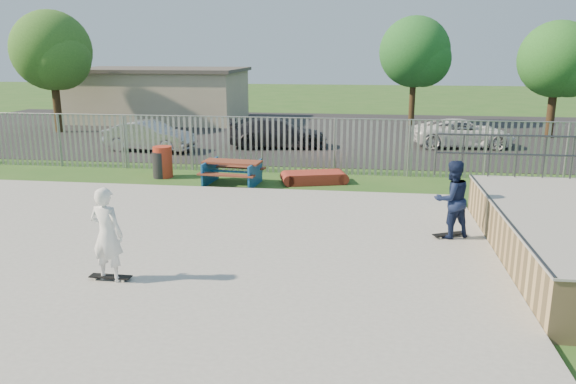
# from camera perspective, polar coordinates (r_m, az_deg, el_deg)

# --- Properties ---
(ground) EXTENTS (120.00, 120.00, 0.00)m
(ground) POSITION_cam_1_polar(r_m,az_deg,el_deg) (12.44, -14.77, -6.75)
(ground) COLOR #29561D
(ground) RESTS_ON ground
(concrete_slab) EXTENTS (15.00, 12.00, 0.15)m
(concrete_slab) POSITION_cam_1_polar(r_m,az_deg,el_deg) (12.41, -14.79, -6.42)
(concrete_slab) COLOR #979792
(concrete_slab) RESTS_ON ground
(fence) EXTENTS (26.04, 16.02, 2.00)m
(fence) POSITION_cam_1_polar(r_m,az_deg,el_deg) (16.05, -5.51, 2.16)
(fence) COLOR gray
(fence) RESTS_ON ground
(picnic_table) EXTENTS (2.03, 1.73, 0.79)m
(picnic_table) POSITION_cam_1_polar(r_m,az_deg,el_deg) (18.60, -5.67, 1.98)
(picnic_table) COLOR brown
(picnic_table) RESTS_ON ground
(funbox) EXTENTS (2.01, 1.39, 0.37)m
(funbox) POSITION_cam_1_polar(r_m,az_deg,el_deg) (18.80, 2.67, 1.48)
(funbox) COLOR maroon
(funbox) RESTS_ON ground
(trash_bin_red) EXTENTS (0.65, 0.65, 1.09)m
(trash_bin_red) POSITION_cam_1_polar(r_m,az_deg,el_deg) (20.02, -12.59, 3.00)
(trash_bin_red) COLOR #AE2E1A
(trash_bin_red) RESTS_ON ground
(trash_bin_grey) EXTENTS (0.55, 0.55, 0.91)m
(trash_bin_grey) POSITION_cam_1_polar(r_m,az_deg,el_deg) (19.98, -12.83, 2.70)
(trash_bin_grey) COLOR black
(trash_bin_grey) RESTS_ON ground
(parking_lot) EXTENTS (40.00, 18.00, 0.02)m
(parking_lot) POSITION_cam_1_polar(r_m,az_deg,el_deg) (30.35, -1.11, 6.12)
(parking_lot) COLOR black
(parking_lot) RESTS_ON ground
(car_silver) EXTENTS (4.09, 1.91, 1.30)m
(car_silver) POSITION_cam_1_polar(r_m,az_deg,el_deg) (25.26, -13.88, 5.53)
(car_silver) COLOR #A8A8AC
(car_silver) RESTS_ON parking_lot
(car_dark) EXTENTS (4.67, 2.44, 1.29)m
(car_dark) POSITION_cam_1_polar(r_m,az_deg,el_deg) (25.43, -1.07, 6.00)
(car_dark) COLOR black
(car_dark) RESTS_ON parking_lot
(car_white) EXTENTS (4.68, 2.48, 1.25)m
(car_white) POSITION_cam_1_polar(r_m,az_deg,el_deg) (26.77, 17.36, 5.73)
(car_white) COLOR white
(car_white) RESTS_ON parking_lot
(building) EXTENTS (10.40, 6.40, 3.20)m
(building) POSITION_cam_1_polar(r_m,az_deg,el_deg) (36.07, -12.96, 9.65)
(building) COLOR #BAAE8F
(building) RESTS_ON ground
(tree_left) EXTENTS (4.09, 4.09, 6.32)m
(tree_left) POSITION_cam_1_polar(r_m,az_deg,el_deg) (32.38, -22.90, 13.08)
(tree_left) COLOR #402F19
(tree_left) RESTS_ON ground
(tree_mid) EXTENTS (4.01, 4.01, 6.18)m
(tree_mid) POSITION_cam_1_polar(r_m,az_deg,el_deg) (33.70, 12.75, 13.70)
(tree_mid) COLOR #3F2D19
(tree_mid) RESTS_ON ground
(tree_right) EXTENTS (3.70, 3.70, 5.71)m
(tree_right) POSITION_cam_1_polar(r_m,az_deg,el_deg) (30.99, 25.66, 12.03)
(tree_right) COLOR #3D2A18
(tree_right) RESTS_ON ground
(skateboard_a) EXTENTS (0.81, 0.53, 0.08)m
(skateboard_a) POSITION_cam_1_polar(r_m,az_deg,el_deg) (13.55, 16.04, -4.23)
(skateboard_a) COLOR black
(skateboard_a) RESTS_ON concrete_slab
(skateboard_b) EXTENTS (0.80, 0.21, 0.08)m
(skateboard_b) POSITION_cam_1_polar(r_m,az_deg,el_deg) (11.21, -17.58, -8.30)
(skateboard_b) COLOR black
(skateboard_b) RESTS_ON concrete_slab
(skater_navy) EXTENTS (1.08, 1.00, 1.80)m
(skater_navy) POSITION_cam_1_polar(r_m,az_deg,el_deg) (13.31, 16.29, -0.71)
(skater_navy) COLOR #151F42
(skater_navy) RESTS_ON concrete_slab
(skater_white) EXTENTS (0.73, 0.55, 1.80)m
(skater_white) POSITION_cam_1_polar(r_m,az_deg,el_deg) (10.92, -17.92, -4.12)
(skater_white) COLOR white
(skater_white) RESTS_ON concrete_slab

